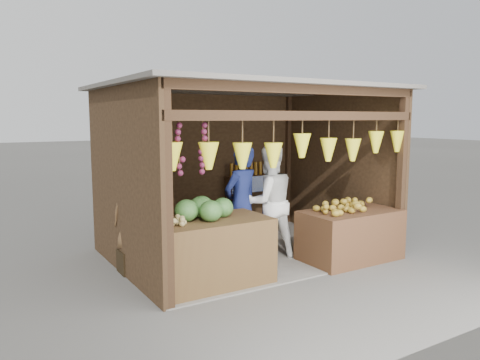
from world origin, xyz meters
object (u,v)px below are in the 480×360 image
(counter_right, at_px, (350,235))
(counter_left, at_px, (213,252))
(man_standing, at_px, (241,205))
(woman_standing, at_px, (269,202))
(vendor_seated, at_px, (130,214))

(counter_right, bearing_deg, counter_left, 176.32)
(counter_right, bearing_deg, man_standing, 154.94)
(counter_right, distance_m, woman_standing, 1.35)
(counter_left, xyz_separation_m, counter_right, (2.31, -0.15, -0.05))
(counter_right, relative_size, woman_standing, 0.86)
(counter_left, relative_size, woman_standing, 0.83)
(counter_left, bearing_deg, woman_standing, 23.92)
(counter_right, relative_size, man_standing, 0.86)
(woman_standing, bearing_deg, counter_left, 32.74)
(counter_right, height_order, woman_standing, woman_standing)
(woman_standing, bearing_deg, man_standing, 8.87)
(counter_right, xyz_separation_m, woman_standing, (-1.03, 0.72, 0.50))
(counter_right, height_order, vendor_seated, vendor_seated)
(vendor_seated, bearing_deg, man_standing, -161.34)
(man_standing, distance_m, vendor_seated, 1.60)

